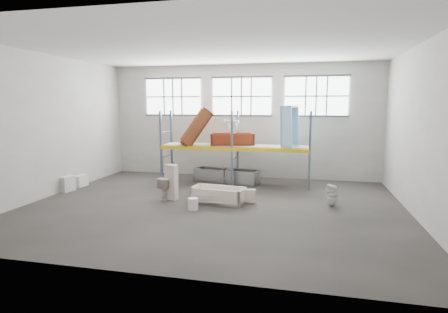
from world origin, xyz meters
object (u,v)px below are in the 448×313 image
(bathtub_beige, at_px, (218,195))
(blue_tub_upright, at_px, (290,126))
(steel_tub_left, at_px, (213,175))
(carton_near, at_px, (63,183))
(bucket, at_px, (193,204))
(cistern_tall, at_px, (172,182))
(steel_tub_right, at_px, (240,177))
(toilet_beige, at_px, (169,188))
(toilet_white, at_px, (332,195))
(rust_tub_flat, at_px, (232,139))

(bathtub_beige, xyz_separation_m, blue_tub_upright, (2.15, 3.05, 2.14))
(steel_tub_left, distance_m, carton_near, 5.89)
(bucket, distance_m, carton_near, 5.73)
(blue_tub_upright, height_order, bucket, blue_tub_upright)
(cistern_tall, relative_size, steel_tub_right, 0.78)
(bathtub_beige, distance_m, steel_tub_left, 3.45)
(toilet_beige, bearing_deg, toilet_white, -157.52)
(bathtub_beige, relative_size, bucket, 4.71)
(steel_tub_right, bearing_deg, toilet_white, -37.17)
(cistern_tall, distance_m, blue_tub_upright, 5.17)
(bathtub_beige, xyz_separation_m, carton_near, (-6.12, 0.31, 0.03))
(toilet_white, distance_m, blue_tub_upright, 3.68)
(blue_tub_upright, height_order, carton_near, blue_tub_upright)
(toilet_white, xyz_separation_m, blue_tub_upright, (-1.54, 2.64, 2.04))
(cistern_tall, height_order, steel_tub_right, cistern_tall)
(blue_tub_upright, bearing_deg, steel_tub_right, 179.25)
(steel_tub_left, bearing_deg, bucket, -83.55)
(toilet_beige, distance_m, carton_near, 4.32)
(bathtub_beige, distance_m, carton_near, 6.13)
(cistern_tall, relative_size, carton_near, 1.82)
(toilet_white, xyz_separation_m, steel_tub_right, (-3.52, 2.67, -0.07))
(toilet_white, bearing_deg, cistern_tall, -68.77)
(bathtub_beige, distance_m, toilet_beige, 1.81)
(bathtub_beige, height_order, toilet_beige, toilet_beige)
(steel_tub_right, bearing_deg, blue_tub_upright, -0.75)
(toilet_beige, xyz_separation_m, steel_tub_left, (0.76, 3.17, -0.11))
(bathtub_beige, height_order, cistern_tall, cistern_tall)
(toilet_white, xyz_separation_m, carton_near, (-9.81, -0.10, -0.07))
(cistern_tall, distance_m, toilet_white, 5.37)
(cistern_tall, height_order, steel_tub_left, cistern_tall)
(toilet_beige, height_order, bucket, toilet_beige)
(steel_tub_left, distance_m, steel_tub_right, 1.23)
(bucket, xyz_separation_m, carton_near, (-5.57, 1.33, 0.10))
(bathtub_beige, xyz_separation_m, steel_tub_right, (0.17, 3.08, 0.03))
(bathtub_beige, bearing_deg, carton_near, -176.45)
(cistern_tall, bearing_deg, toilet_white, 16.84)
(toilet_beige, xyz_separation_m, carton_near, (-4.32, 0.18, -0.10))
(cistern_tall, bearing_deg, bathtub_beige, 11.49)
(bathtub_beige, bearing_deg, toilet_beige, -177.61)
(toilet_white, bearing_deg, steel_tub_left, -104.10)
(bucket, bearing_deg, rust_tub_flat, 85.26)
(blue_tub_upright, bearing_deg, bathtub_beige, -125.12)
(rust_tub_flat, xyz_separation_m, carton_near, (-5.92, -2.91, -1.53))
(rust_tub_flat, xyz_separation_m, blue_tub_upright, (2.35, -0.17, 0.57))
(bathtub_beige, relative_size, steel_tub_left, 1.16)
(toilet_beige, height_order, blue_tub_upright, blue_tub_upright)
(blue_tub_upright, distance_m, carton_near, 8.97)
(steel_tub_right, height_order, bucket, steel_tub_right)
(bathtub_beige, relative_size, carton_near, 2.62)
(toilet_beige, xyz_separation_m, toilet_white, (5.49, 0.28, -0.03))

